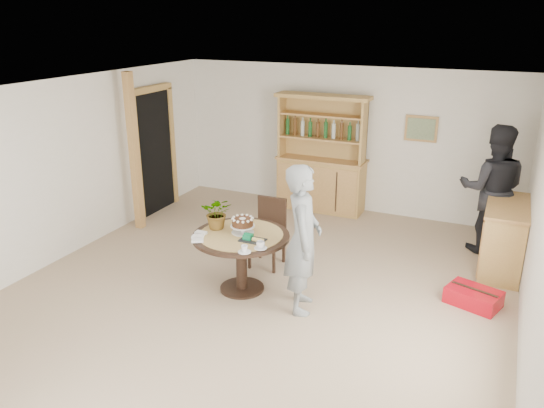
% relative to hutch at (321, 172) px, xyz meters
% --- Properties ---
extents(ground, '(7.00, 7.00, 0.00)m').
position_rel_hutch_xyz_m(ground, '(0.30, -3.24, -0.69)').
color(ground, tan).
rests_on(ground, ground).
extents(room_shell, '(6.04, 7.04, 2.52)m').
position_rel_hutch_xyz_m(room_shell, '(0.30, -3.23, 1.05)').
color(room_shell, white).
rests_on(room_shell, ground).
extents(doorway, '(0.13, 1.10, 2.18)m').
position_rel_hutch_xyz_m(doorway, '(-2.63, -1.24, 0.42)').
color(doorway, black).
rests_on(doorway, ground).
extents(pine_post, '(0.12, 0.12, 2.50)m').
position_rel_hutch_xyz_m(pine_post, '(-2.40, -2.04, 0.56)').
color(pine_post, tan).
rests_on(pine_post, ground).
extents(hutch, '(1.62, 0.54, 2.04)m').
position_rel_hutch_xyz_m(hutch, '(0.00, 0.00, 0.00)').
color(hutch, tan).
rests_on(hutch, ground).
extents(sideboard, '(0.54, 1.26, 0.94)m').
position_rel_hutch_xyz_m(sideboard, '(3.04, -1.24, -0.22)').
color(sideboard, tan).
rests_on(sideboard, ground).
extents(dining_table, '(1.20, 1.20, 0.76)m').
position_rel_hutch_xyz_m(dining_table, '(0.08, -3.21, -0.08)').
color(dining_table, black).
rests_on(dining_table, ground).
extents(dining_chair, '(0.43, 0.43, 0.95)m').
position_rel_hutch_xyz_m(dining_chair, '(0.08, -2.38, -0.15)').
color(dining_chair, black).
rests_on(dining_chair, ground).
extents(birthday_cake, '(0.30, 0.30, 0.20)m').
position_rel_hutch_xyz_m(birthday_cake, '(0.08, -3.16, 0.19)').
color(birthday_cake, white).
rests_on(birthday_cake, dining_table).
extents(flower_vase, '(0.47, 0.44, 0.42)m').
position_rel_hutch_xyz_m(flower_vase, '(-0.27, -3.16, 0.28)').
color(flower_vase, '#3F7233').
rests_on(flower_vase, dining_table).
extents(gift_tray, '(0.30, 0.20, 0.08)m').
position_rel_hutch_xyz_m(gift_tray, '(0.30, -3.33, 0.10)').
color(gift_tray, black).
rests_on(gift_tray, dining_table).
extents(coffee_cup_a, '(0.15, 0.15, 0.09)m').
position_rel_hutch_xyz_m(coffee_cup_a, '(0.48, -3.49, 0.11)').
color(coffee_cup_a, silver).
rests_on(coffee_cup_a, dining_table).
extents(coffee_cup_b, '(0.15, 0.15, 0.08)m').
position_rel_hutch_xyz_m(coffee_cup_b, '(0.36, -3.66, 0.11)').
color(coffee_cup_b, silver).
rests_on(coffee_cup_b, dining_table).
extents(napkins, '(0.24, 0.33, 0.03)m').
position_rel_hutch_xyz_m(napkins, '(-0.33, -3.52, 0.09)').
color(napkins, white).
rests_on(napkins, dining_table).
extents(teen_boy, '(0.61, 0.74, 1.77)m').
position_rel_hutch_xyz_m(teen_boy, '(0.93, -3.31, 0.19)').
color(teen_boy, slate).
rests_on(teen_boy, ground).
extents(adult_person, '(0.97, 0.79, 1.88)m').
position_rel_hutch_xyz_m(adult_person, '(2.80, -0.66, 0.25)').
color(adult_person, black).
rests_on(adult_person, ground).
extents(red_suitcase, '(0.70, 0.57, 0.21)m').
position_rel_hutch_xyz_m(red_suitcase, '(2.79, -2.40, -0.59)').
color(red_suitcase, '#B90917').
rests_on(red_suitcase, ground).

